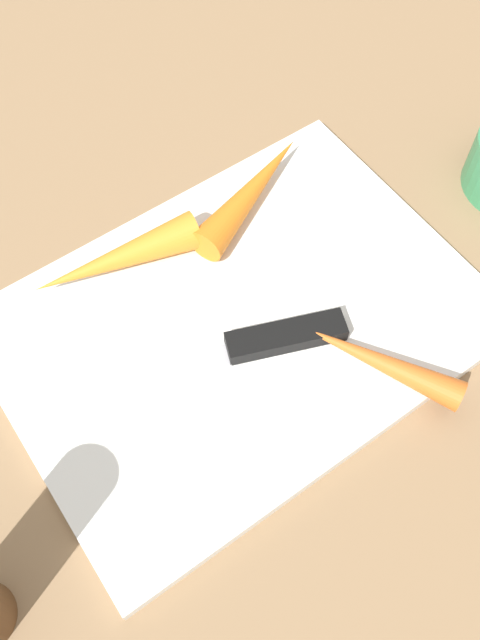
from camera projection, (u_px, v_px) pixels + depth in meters
The scene contains 6 objects.
ground_plane at pixel (240, 328), 0.53m from camera, with size 1.40×1.40×0.00m, color #8C6D4C.
cutting_board at pixel (240, 324), 0.53m from camera, with size 0.36×0.26×0.01m, color white.
knife at pixel (269, 340), 0.51m from camera, with size 0.19×0.09×0.01m.
carrot_longest at pixel (251, 191), 0.57m from camera, with size 0.03×0.03×0.14m, color orange.
carrot_medium at pixel (117, 259), 0.53m from camera, with size 0.03×0.03×0.13m, color orange.
carrot_shortest at pixel (376, 360), 0.49m from camera, with size 0.02×0.02×0.13m, color orange.
Camera 1 is at (0.15, 0.21, 0.47)m, focal length 38.52 mm.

